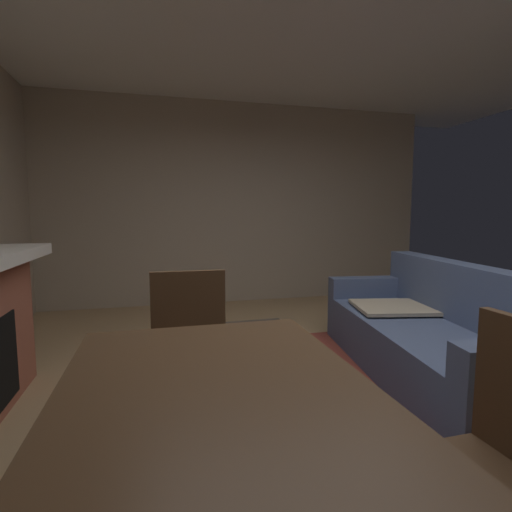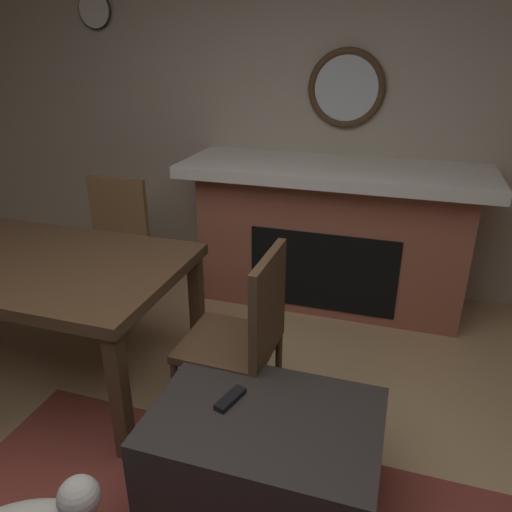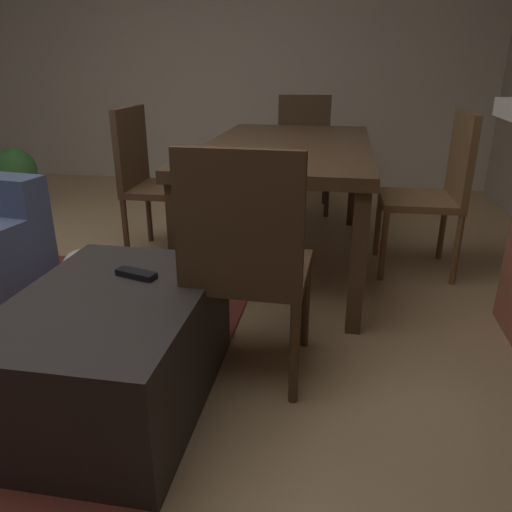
{
  "view_description": "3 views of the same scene",
  "coord_description": "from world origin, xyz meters",
  "px_view_note": "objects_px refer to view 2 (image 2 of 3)",
  "views": [
    {
      "loc": [
        2.11,
        -1.07,
        1.27
      ],
      "look_at": [
        0.06,
        -0.55,
        1.04
      ],
      "focal_mm": 27.2,
      "sensor_mm": 36.0,
      "label": 1
    },
    {
      "loc": [
        -0.73,
        0.98,
        1.78
      ],
      "look_at": [
        -0.05,
        -1.16,
        0.8
      ],
      "focal_mm": 34.3,
      "sensor_mm": 36.0,
      "label": 2
    },
    {
      "loc": [
        -1.71,
        -1.23,
        1.18
      ],
      "look_at": [
        -0.23,
        -0.97,
        0.59
      ],
      "focal_mm": 34.51,
      "sensor_mm": 36.0,
      "label": 3
    }
  ],
  "objects_px": {
    "fireplace": "(331,234)",
    "tv_remote": "(230,399)",
    "dining_chair_west": "(246,331)",
    "wall_clock": "(95,10)",
    "dining_chair_south": "(113,238)",
    "dining_table": "(20,269)",
    "ottoman_coffee_table": "(265,457)",
    "round_wall_mirror": "(346,89)"
  },
  "relations": [
    {
      "from": "round_wall_mirror",
      "to": "dining_chair_south",
      "type": "relative_size",
      "value": 0.57
    },
    {
      "from": "dining_table",
      "to": "dining_chair_south",
      "type": "relative_size",
      "value": 1.92
    },
    {
      "from": "dining_chair_south",
      "to": "wall_clock",
      "type": "xyz_separation_m",
      "value": [
        0.48,
        -0.82,
        1.49
      ]
    },
    {
      "from": "fireplace",
      "to": "tv_remote",
      "type": "distance_m",
      "value": 1.81
    },
    {
      "from": "fireplace",
      "to": "wall_clock",
      "type": "relative_size",
      "value": 7.32
    },
    {
      "from": "tv_remote",
      "to": "dining_table",
      "type": "distance_m",
      "value": 1.43
    },
    {
      "from": "ottoman_coffee_table",
      "to": "wall_clock",
      "type": "distance_m",
      "value": 3.42
    },
    {
      "from": "fireplace",
      "to": "round_wall_mirror",
      "type": "relative_size",
      "value": 3.87
    },
    {
      "from": "fireplace",
      "to": "wall_clock",
      "type": "height_order",
      "value": "wall_clock"
    },
    {
      "from": "dining_chair_west",
      "to": "dining_chair_south",
      "type": "xyz_separation_m",
      "value": [
        1.29,
        -0.87,
        0.0
      ]
    },
    {
      "from": "tv_remote",
      "to": "dining_table",
      "type": "relative_size",
      "value": 0.09
    },
    {
      "from": "dining_chair_west",
      "to": "ottoman_coffee_table",
      "type": "bearing_deg",
      "value": 117.24
    },
    {
      "from": "ottoman_coffee_table",
      "to": "wall_clock",
      "type": "height_order",
      "value": "wall_clock"
    },
    {
      "from": "tv_remote",
      "to": "dining_chair_south",
      "type": "relative_size",
      "value": 0.17
    },
    {
      "from": "fireplace",
      "to": "tv_remote",
      "type": "bearing_deg",
      "value": 86.73
    },
    {
      "from": "round_wall_mirror",
      "to": "dining_chair_west",
      "type": "relative_size",
      "value": 0.57
    },
    {
      "from": "dining_table",
      "to": "dining_chair_west",
      "type": "relative_size",
      "value": 1.92
    },
    {
      "from": "fireplace",
      "to": "dining_chair_west",
      "type": "bearing_deg",
      "value": 83.17
    },
    {
      "from": "tv_remote",
      "to": "dining_chair_west",
      "type": "height_order",
      "value": "dining_chair_west"
    },
    {
      "from": "wall_clock",
      "to": "dining_chair_south",
      "type": "bearing_deg",
      "value": 120.56
    },
    {
      "from": "dining_table",
      "to": "tv_remote",
      "type": "bearing_deg",
      "value": 163.43
    },
    {
      "from": "dining_table",
      "to": "fireplace",
      "type": "bearing_deg",
      "value": -136.06
    },
    {
      "from": "round_wall_mirror",
      "to": "dining_chair_south",
      "type": "distance_m",
      "value": 1.93
    },
    {
      "from": "dining_table",
      "to": "wall_clock",
      "type": "bearing_deg",
      "value": -73.99
    },
    {
      "from": "wall_clock",
      "to": "dining_chair_west",
      "type": "bearing_deg",
      "value": 136.33
    },
    {
      "from": "fireplace",
      "to": "dining_chair_south",
      "type": "xyz_separation_m",
      "value": [
        1.46,
        0.53,
        -0.0
      ]
    },
    {
      "from": "ottoman_coffee_table",
      "to": "tv_remote",
      "type": "height_order",
      "value": "tv_remote"
    },
    {
      "from": "round_wall_mirror",
      "to": "ottoman_coffee_table",
      "type": "distance_m",
      "value": 2.48
    },
    {
      "from": "fireplace",
      "to": "dining_table",
      "type": "height_order",
      "value": "fireplace"
    },
    {
      "from": "round_wall_mirror",
      "to": "tv_remote",
      "type": "height_order",
      "value": "round_wall_mirror"
    },
    {
      "from": "tv_remote",
      "to": "dining_table",
      "type": "height_order",
      "value": "dining_table"
    },
    {
      "from": "dining_chair_south",
      "to": "ottoman_coffee_table",
      "type": "bearing_deg",
      "value": 139.13
    },
    {
      "from": "ottoman_coffee_table",
      "to": "tv_remote",
      "type": "distance_m",
      "value": 0.28
    },
    {
      "from": "ottoman_coffee_table",
      "to": "dining_chair_south",
      "type": "xyz_separation_m",
      "value": [
        1.51,
        -1.31,
        0.3
      ]
    },
    {
      "from": "round_wall_mirror",
      "to": "dining_chair_west",
      "type": "height_order",
      "value": "round_wall_mirror"
    },
    {
      "from": "ottoman_coffee_table",
      "to": "dining_table",
      "type": "relative_size",
      "value": 0.51
    },
    {
      "from": "fireplace",
      "to": "ottoman_coffee_table",
      "type": "bearing_deg",
      "value": 91.74
    },
    {
      "from": "tv_remote",
      "to": "wall_clock",
      "type": "distance_m",
      "value": 3.19
    },
    {
      "from": "tv_remote",
      "to": "wall_clock",
      "type": "relative_size",
      "value": 0.57
    },
    {
      "from": "fireplace",
      "to": "dining_chair_south",
      "type": "distance_m",
      "value": 1.55
    },
    {
      "from": "round_wall_mirror",
      "to": "dining_table",
      "type": "height_order",
      "value": "round_wall_mirror"
    },
    {
      "from": "dining_chair_south",
      "to": "wall_clock",
      "type": "relative_size",
      "value": 3.29
    }
  ]
}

